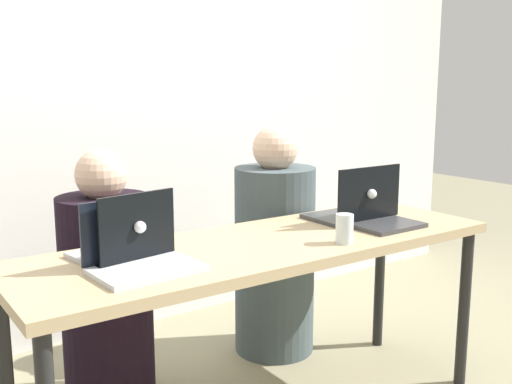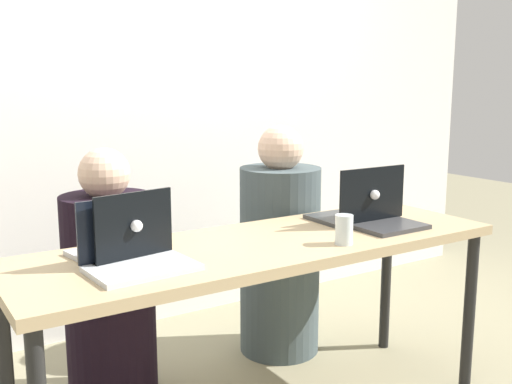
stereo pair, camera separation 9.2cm
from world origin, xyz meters
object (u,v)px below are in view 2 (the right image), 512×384
person_on_right (280,253)px  laptop_front_left (136,253)px  person_on_left (110,290)px  laptop_front_right (379,214)px  laptop_back_left (123,243)px  water_glass_right (344,232)px  laptop_back_right (359,209)px

person_on_right → laptop_front_left: size_ratio=3.31×
person_on_left → laptop_front_left: size_ratio=3.14×
laptop_front_right → laptop_back_left: bearing=172.5°
person_on_left → laptop_back_left: person_on_left is taller
laptop_front_left → laptop_back_left: bearing=84.1°
laptop_front_right → water_glass_right: laptop_front_right is taller
person_on_left → laptop_back_right: (0.96, -0.46, 0.32)m
laptop_back_left → laptop_front_right: bearing=163.7°
laptop_back_right → water_glass_right: (-0.30, -0.26, -0.00)m
person_on_right → laptop_back_left: person_on_right is taller
person_on_right → laptop_front_right: 0.65m
person_on_left → laptop_front_left: bearing=91.5°
person_on_left → laptop_back_left: (-0.09, -0.44, 0.32)m
laptop_front_left → laptop_back_left: 0.13m
laptop_front_left → water_glass_right: size_ratio=3.10×
person_on_left → laptop_back_right: size_ratio=3.08×
person_on_right → laptop_back_right: size_ratio=3.25×
laptop_front_right → laptop_front_left: size_ratio=0.82×
person_on_right → laptop_back_right: 0.56m
person_on_left → person_on_right: person_on_right is taller
laptop_front_right → person_on_left: bearing=149.0°
person_on_left → water_glass_right: size_ratio=9.73×
person_on_right → laptop_back_left: (-0.96, -0.44, 0.30)m
person_on_left → laptop_back_right: 1.12m
laptop_back_left → laptop_front_left: bearing=78.6°
laptop_back_left → water_glass_right: 0.80m
person_on_left → water_glass_right: bearing=143.6°
laptop_front_right → laptop_back_right: bearing=97.1°
water_glass_right → person_on_left: bearing=132.6°
laptop_back_right → laptop_back_left: bearing=-0.5°
laptop_front_left → water_glass_right: laptop_front_left is taller
person_on_right → laptop_front_left: 1.17m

